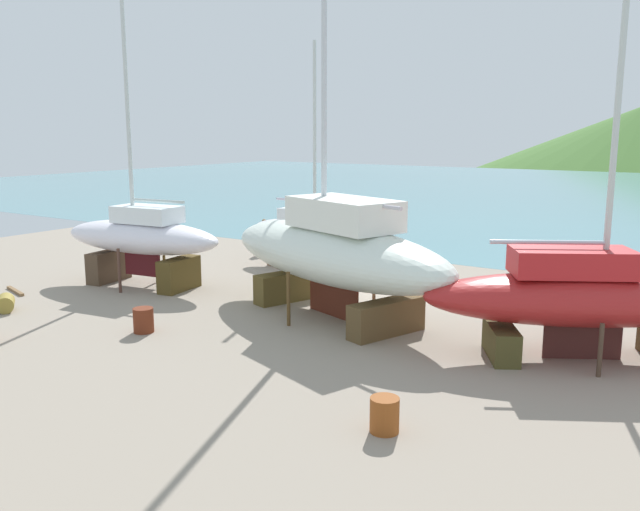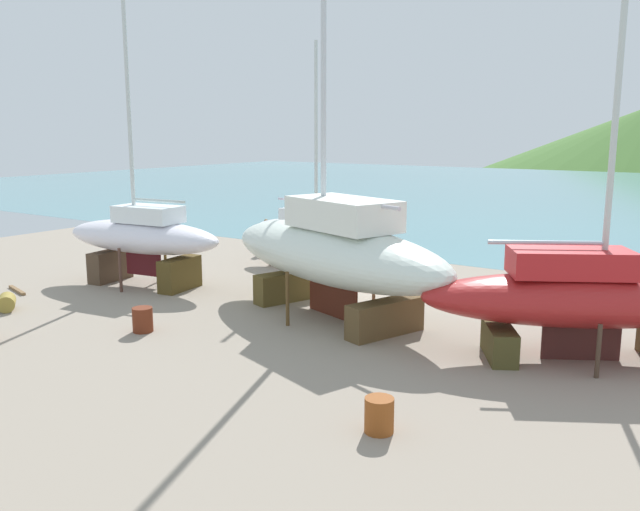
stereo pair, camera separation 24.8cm
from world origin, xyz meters
name	(u,v)px [view 2 (the right image)]	position (x,y,z in m)	size (l,w,h in m)	color
ground_plane	(282,323)	(0.00, -4.68, 0.00)	(48.91, 48.91, 0.00)	gray
sea_water	(607,196)	(0.00, 47.14, 0.00)	(144.67, 79.19, 0.01)	teal
sailboat_small_center	(310,232)	(-4.35, 3.21, 1.64)	(6.19, 2.20, 10.06)	brown
sailboat_far_slipway	(583,297)	(8.95, -2.94, 1.77)	(8.90, 6.56, 14.08)	#49341C
sailboat_mid_port	(143,238)	(-7.92, -3.50, 1.97)	(7.56, 3.37, 12.11)	#4D3A29
sailboat_large_starboard	(334,251)	(0.99, -3.09, 2.25)	(11.06, 6.64, 15.24)	brown
worker	(266,235)	(-8.32, 4.95, 0.92)	(0.50, 0.45, 1.77)	#2D6F44
barrel_tar_black	(379,415)	(6.56, -9.95, 0.38)	(0.62, 0.62, 0.75)	brown
barrel_ochre	(7,302)	(-8.94, -8.88, 0.29)	(0.58, 0.58, 0.88)	olive
barrel_tipped_left	(143,320)	(-3.04, -7.90, 0.39)	(0.64, 0.64, 0.78)	maroon
timber_plank_far	(179,250)	(-12.37, 2.75, 0.09)	(1.83, 0.13, 0.18)	brown
timber_long_aft	(17,290)	(-11.23, -7.08, 0.05)	(1.73, 0.15, 0.11)	brown
timber_long_fore	(576,309)	(7.69, 2.18, 0.08)	(3.00, 0.16, 0.16)	brown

